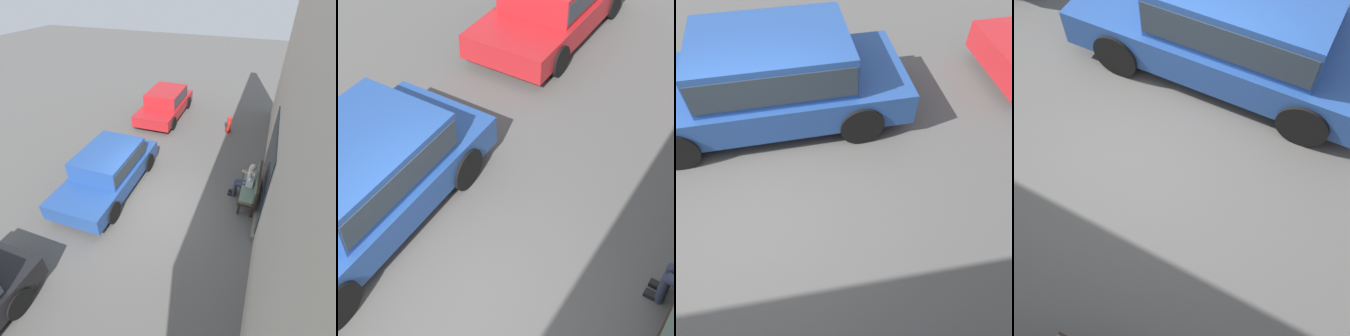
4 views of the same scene
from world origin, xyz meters
TOP-DOWN VIEW (x-y plane):
  - ground_plane at (0.00, 0.00)m, footprint 60.00×60.00m
  - parked_car_mid at (-0.34, -1.86)m, footprint 4.51×2.08m

SIDE VIEW (x-z plane):
  - ground_plane at x=0.00m, z-range 0.00..0.00m
  - parked_car_mid at x=-0.34m, z-range 0.08..1.51m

